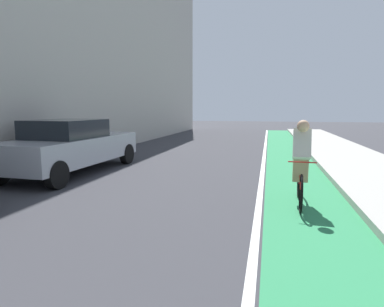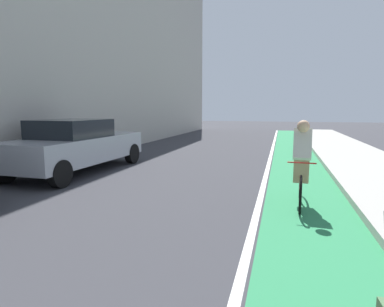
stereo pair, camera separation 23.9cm
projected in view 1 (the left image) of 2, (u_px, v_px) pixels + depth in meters
The scene contains 6 objects.
ground_plane at pixel (169, 180), 8.23m from camera, with size 82.76×82.76×0.00m, color #38383D.
bike_lane_paint at pixel (294, 171), 9.40m from camera, with size 1.60×37.62×0.00m, color #2D8451.
lane_divider_stripe at pixel (263, 170), 9.61m from camera, with size 0.12×37.62×0.00m, color white.
sidewalk_right at pixel (374, 172), 8.90m from camera, with size 2.69×37.62×0.14m, color #A8A59E.
parked_sedan_silver at pixel (71, 146), 9.07m from camera, with size 1.95×4.70×1.53m.
cyclist_trailing at pixel (301, 161), 6.03m from camera, with size 0.48×1.74×1.63m.
Camera 1 is at (2.48, 7.12, 1.82)m, focal length 29.75 mm.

